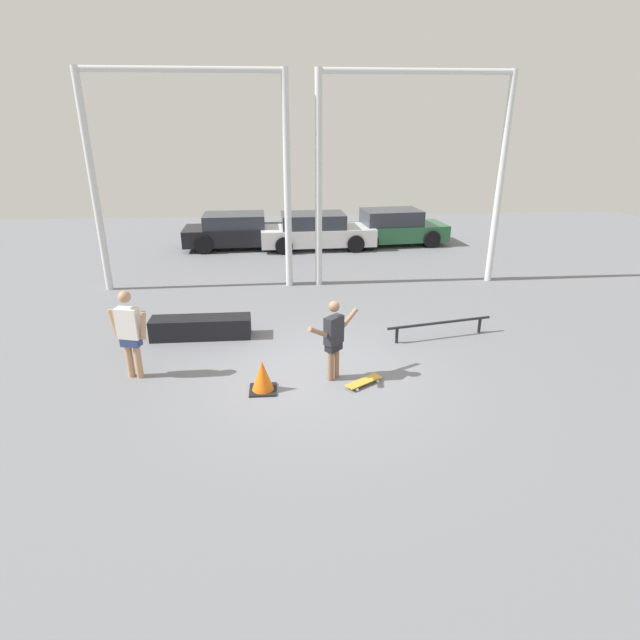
{
  "coord_description": "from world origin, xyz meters",
  "views": [
    {
      "loc": [
        -0.67,
        -8.54,
        4.53
      ],
      "look_at": [
        0.1,
        1.13,
        0.7
      ],
      "focal_mm": 28.0,
      "sensor_mm": 36.0,
      "label": 1
    }
  ],
  "objects_px": {
    "parked_car_black": "(238,231)",
    "traffic_cone": "(262,376)",
    "grind_box": "(201,327)",
    "bystander": "(130,331)",
    "grind_rail": "(440,325)",
    "skateboard": "(364,381)",
    "parked_car_green": "(393,228)",
    "skateboarder": "(334,337)",
    "parked_car_white": "(316,231)"
  },
  "relations": [
    {
      "from": "grind_box",
      "to": "bystander",
      "type": "relative_size",
      "value": 1.28
    },
    {
      "from": "grind_rail",
      "to": "bystander",
      "type": "height_order",
      "value": "bystander"
    },
    {
      "from": "grind_rail",
      "to": "parked_car_black",
      "type": "xyz_separation_m",
      "value": [
        -5.15,
        9.26,
        0.34
      ]
    },
    {
      "from": "skateboarder",
      "to": "bystander",
      "type": "height_order",
      "value": "bystander"
    },
    {
      "from": "bystander",
      "to": "traffic_cone",
      "type": "distance_m",
      "value": 2.64
    },
    {
      "from": "grind_box",
      "to": "parked_car_green",
      "type": "bearing_deg",
      "value": 54.6
    },
    {
      "from": "skateboarder",
      "to": "parked_car_green",
      "type": "xyz_separation_m",
      "value": [
        3.58,
        11.15,
        -0.21
      ]
    },
    {
      "from": "skateboarder",
      "to": "parked_car_green",
      "type": "height_order",
      "value": "skateboarder"
    },
    {
      "from": "grind_box",
      "to": "parked_car_black",
      "type": "relative_size",
      "value": 0.52
    },
    {
      "from": "grind_rail",
      "to": "skateboard",
      "type": "bearing_deg",
      "value": -135.2
    },
    {
      "from": "skateboarder",
      "to": "parked_car_black",
      "type": "height_order",
      "value": "skateboarder"
    },
    {
      "from": "skateboarder",
      "to": "parked_car_green",
      "type": "distance_m",
      "value": 11.71
    },
    {
      "from": "bystander",
      "to": "parked_car_green",
      "type": "bearing_deg",
      "value": -108.68
    },
    {
      "from": "grind_box",
      "to": "parked_car_white",
      "type": "xyz_separation_m",
      "value": [
        3.23,
        8.48,
        0.42
      ]
    },
    {
      "from": "skateboard",
      "to": "traffic_cone",
      "type": "distance_m",
      "value": 1.88
    },
    {
      "from": "parked_car_black",
      "to": "parked_car_green",
      "type": "xyz_separation_m",
      "value": [
        6.14,
        0.14,
        0.02
      ]
    },
    {
      "from": "skateboard",
      "to": "parked_car_black",
      "type": "height_order",
      "value": "parked_car_black"
    },
    {
      "from": "skateboard",
      "to": "parked_car_black",
      "type": "bearing_deg",
      "value": 71.38
    },
    {
      "from": "skateboard",
      "to": "parked_car_black",
      "type": "relative_size",
      "value": 0.18
    },
    {
      "from": "skateboard",
      "to": "bystander",
      "type": "distance_m",
      "value": 4.45
    },
    {
      "from": "parked_car_black",
      "to": "traffic_cone",
      "type": "relative_size",
      "value": 7.15
    },
    {
      "from": "grind_rail",
      "to": "traffic_cone",
      "type": "bearing_deg",
      "value": -151.63
    },
    {
      "from": "skateboard",
      "to": "grind_box",
      "type": "distance_m",
      "value": 4.15
    },
    {
      "from": "grind_rail",
      "to": "grind_box",
      "type": "bearing_deg",
      "value": 175.22
    },
    {
      "from": "skateboard",
      "to": "parked_car_green",
      "type": "relative_size",
      "value": 0.18
    },
    {
      "from": "parked_car_black",
      "to": "bystander",
      "type": "bearing_deg",
      "value": -98.83
    },
    {
      "from": "parked_car_white",
      "to": "parked_car_green",
      "type": "relative_size",
      "value": 1.06
    },
    {
      "from": "skateboard",
      "to": "parked_car_green",
      "type": "bearing_deg",
      "value": 41.14
    },
    {
      "from": "skateboarder",
      "to": "grind_rail",
      "type": "height_order",
      "value": "skateboarder"
    },
    {
      "from": "skateboarder",
      "to": "traffic_cone",
      "type": "bearing_deg",
      "value": 151.84
    },
    {
      "from": "grind_rail",
      "to": "parked_car_green",
      "type": "bearing_deg",
      "value": 84.0
    },
    {
      "from": "parked_car_black",
      "to": "grind_rail",
      "type": "bearing_deg",
      "value": -63.27
    },
    {
      "from": "parked_car_green",
      "to": "grind_box",
      "type": "bearing_deg",
      "value": -131.06
    },
    {
      "from": "skateboarder",
      "to": "grind_box",
      "type": "relative_size",
      "value": 0.7
    },
    {
      "from": "grind_box",
      "to": "traffic_cone",
      "type": "relative_size",
      "value": 3.74
    },
    {
      "from": "bystander",
      "to": "traffic_cone",
      "type": "height_order",
      "value": "bystander"
    },
    {
      "from": "parked_car_green",
      "to": "grind_rail",
      "type": "bearing_deg",
      "value": -101.66
    },
    {
      "from": "skateboard",
      "to": "bystander",
      "type": "xyz_separation_m",
      "value": [
        -4.31,
        0.65,
        0.89
      ]
    },
    {
      "from": "skateboarder",
      "to": "skateboard",
      "type": "xyz_separation_m",
      "value": [
        0.54,
        -0.28,
        -0.81
      ]
    },
    {
      "from": "skateboarder",
      "to": "bystander",
      "type": "xyz_separation_m",
      "value": [
        -3.77,
        0.37,
        0.08
      ]
    },
    {
      "from": "skateboarder",
      "to": "parked_car_black",
      "type": "relative_size",
      "value": 0.37
    },
    {
      "from": "grind_rail",
      "to": "traffic_cone",
      "type": "height_order",
      "value": "traffic_cone"
    },
    {
      "from": "skateboarder",
      "to": "grind_rail",
      "type": "bearing_deg",
      "value": -9.37
    },
    {
      "from": "skateboarder",
      "to": "parked_car_green",
      "type": "bearing_deg",
      "value": 28.77
    },
    {
      "from": "skateboarder",
      "to": "parked_car_black",
      "type": "xyz_separation_m",
      "value": [
        -2.56,
        11.02,
        -0.22
      ]
    },
    {
      "from": "traffic_cone",
      "to": "grind_box",
      "type": "bearing_deg",
      "value": 119.6
    },
    {
      "from": "skateboarder",
      "to": "traffic_cone",
      "type": "xyz_separation_m",
      "value": [
        -1.33,
        -0.36,
        -0.58
      ]
    },
    {
      "from": "skateboarder",
      "to": "grind_rail",
      "type": "xyz_separation_m",
      "value": [
        2.59,
        1.75,
        -0.56
      ]
    },
    {
      "from": "grind_rail",
      "to": "parked_car_black",
      "type": "height_order",
      "value": "parked_car_black"
    },
    {
      "from": "parked_car_green",
      "to": "parked_car_white",
      "type": "bearing_deg",
      "value": -177.14
    }
  ]
}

